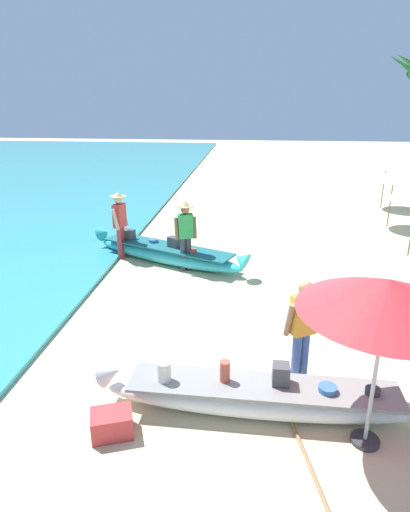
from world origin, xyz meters
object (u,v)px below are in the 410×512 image
object	(u,v)px
person_vendor_hatted	(185,231)
paddle	(321,492)
boat_white_foreground	(262,397)
patio_umbrella_large	(387,296)
person_tourist_customer	(302,327)
cooler_box	(112,423)
person_vendor_assistant	(120,220)
boat_cyan_midground	(166,253)

from	to	relation	value
person_vendor_hatted	paddle	bearing A→B (deg)	-69.10
boat_white_foreground	paddle	bearing A→B (deg)	-63.62
boat_white_foreground	patio_umbrella_large	distance (m)	2.27
person_tourist_customer	cooler_box	world-z (taller)	person_tourist_customer
paddle	person_tourist_customer	bearing A→B (deg)	91.80
person_vendor_assistant	cooler_box	bearing A→B (deg)	-74.76
boat_cyan_midground	cooler_box	world-z (taller)	boat_cyan_midground
person_tourist_customer	paddle	distance (m)	2.28
boat_white_foreground	cooler_box	distance (m)	2.04
patio_umbrella_large	cooler_box	distance (m)	3.77
boat_white_foreground	person_vendor_hatted	world-z (taller)	person_vendor_hatted
person_vendor_assistant	paddle	size ratio (longest dim) A/B	1.02
person_tourist_customer	cooler_box	bearing A→B (deg)	-150.60
boat_cyan_midground	cooler_box	xyz separation A→B (m)	(0.50, -6.33, -0.10)
boat_white_foreground	cooler_box	size ratio (longest dim) A/B	8.87
boat_cyan_midground	patio_umbrella_large	world-z (taller)	patio_umbrella_large
person_vendor_assistant	paddle	bearing A→B (deg)	-58.86
person_vendor_assistant	person_vendor_hatted	bearing A→B (deg)	-21.02
person_tourist_customer	person_vendor_assistant	xyz separation A→B (m)	(-4.31, 5.16, 0.10)
patio_umbrella_large	paddle	distance (m)	2.30
boat_white_foreground	paddle	size ratio (longest dim) A/B	2.62
boat_cyan_midground	cooler_box	size ratio (longest dim) A/B	8.53
person_tourist_customer	person_vendor_assistant	distance (m)	6.73
person_vendor_hatted	patio_umbrella_large	world-z (taller)	patio_umbrella_large
paddle	patio_umbrella_large	bearing A→B (deg)	52.26
person_vendor_hatted	person_tourist_customer	xyz separation A→B (m)	(2.42, -4.44, -0.08)
person_tourist_customer	person_vendor_assistant	size ratio (longest dim) A/B	0.92
boat_cyan_midground	person_vendor_assistant	bearing A→B (deg)	169.14
person_vendor_hatted	patio_umbrella_large	size ratio (longest dim) A/B	0.79
person_vendor_assistant	paddle	xyz separation A→B (m)	(4.38, -7.24, -1.03)
boat_white_foreground	person_vendor_hatted	xyz separation A→B (m)	(-1.85, 5.22, 0.78)
boat_white_foreground	person_vendor_assistant	size ratio (longest dim) A/B	2.56
boat_white_foreground	paddle	xyz separation A→B (m)	(0.64, -1.29, -0.23)
person_tourist_customer	patio_umbrella_large	size ratio (longest dim) A/B	0.75
paddle	cooler_box	bearing A→B (deg)	165.60
cooler_box	paddle	world-z (taller)	cooler_box
boat_cyan_midground	patio_umbrella_large	distance (m)	7.41
boat_white_foreground	cooler_box	xyz separation A→B (m)	(-1.94, -0.63, -0.09)
person_vendor_hatted	paddle	distance (m)	7.05
person_vendor_hatted	paddle	size ratio (longest dim) A/B	1.00
boat_white_foreground	cooler_box	world-z (taller)	boat_white_foreground
cooler_box	paddle	distance (m)	2.67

